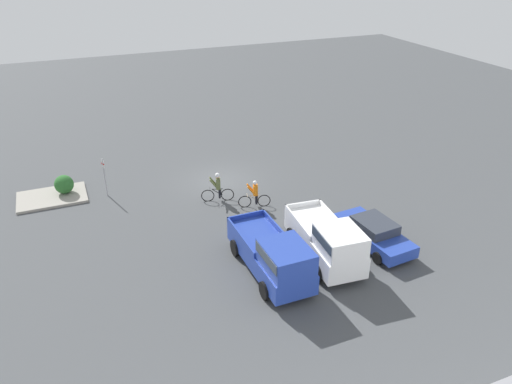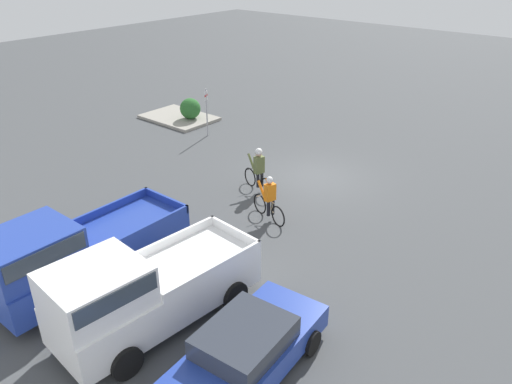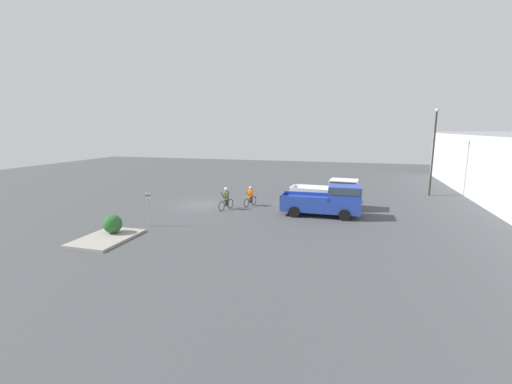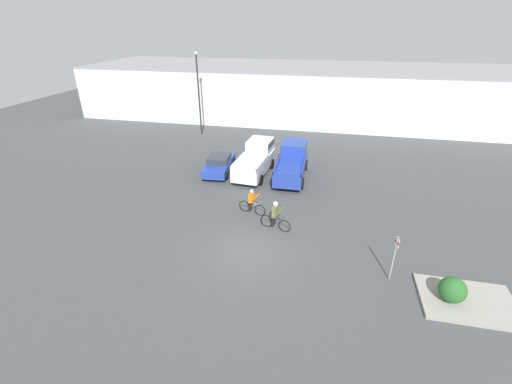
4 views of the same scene
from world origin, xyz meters
The scene contains 9 objects.
ground_plane centered at (0.00, 0.00, 0.00)m, with size 80.00×80.00×0.00m, color #424447.
sedan_0 centered at (-4.60, 9.66, 0.67)m, with size 2.22×4.55×1.33m.
pickup_truck_0 centered at (-1.76, 10.13, 1.18)m, with size 2.47×5.36×2.32m.
pickup_truck_1 centered at (0.99, 10.25, 1.16)m, with size 2.22×5.61×2.27m.
cyclist_0 centered at (0.99, 2.42, 0.90)m, with size 1.82×0.63×1.77m.
cyclist_1 centered at (-0.68, 3.88, 0.79)m, with size 1.76×0.62×1.64m.
fire_lane_sign centered at (6.80, -0.67, 1.42)m, with size 0.14×0.29×2.35m.
curb_island centered at (9.82, -1.51, 0.07)m, with size 3.82×2.65×0.15m, color gray.
shrub centered at (9.05, -1.66, 0.70)m, with size 1.09×1.09×1.09m.
Camera 2 is at (-9.94, 15.68, 8.58)m, focal length 35.00 mm.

